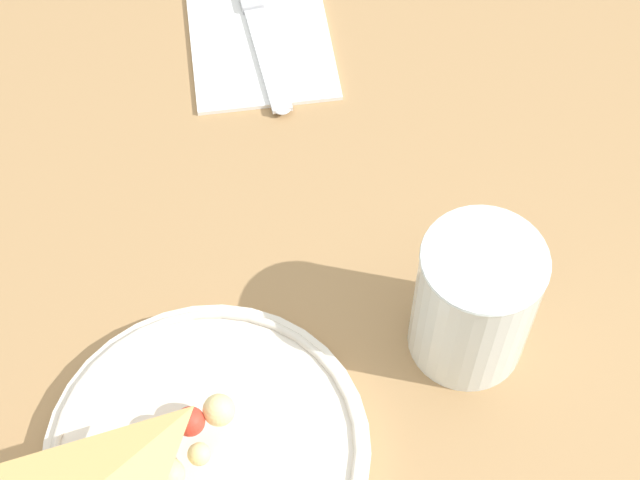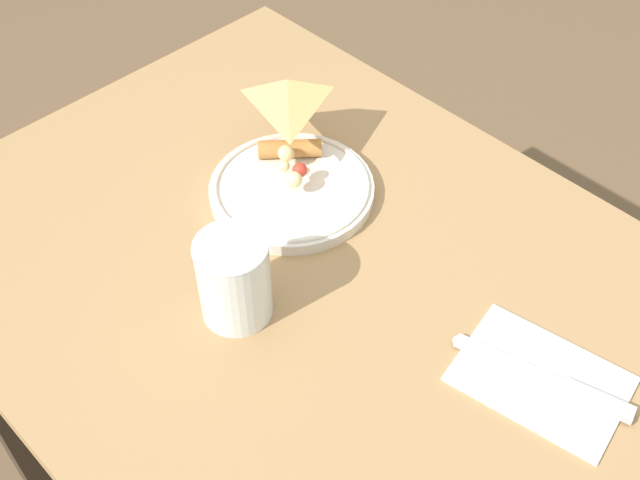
% 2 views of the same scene
% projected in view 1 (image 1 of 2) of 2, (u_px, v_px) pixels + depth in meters
% --- Properties ---
extents(dining_table, '(0.91, 0.71, 0.71)m').
position_uv_depth(dining_table, '(327.00, 406.00, 0.79)').
color(dining_table, '#A87F51').
rests_on(dining_table, ground_plane).
extents(plate_pizza, '(0.21, 0.21, 0.05)m').
position_uv_depth(plate_pizza, '(204.00, 451.00, 0.63)').
color(plate_pizza, silver).
rests_on(plate_pizza, dining_table).
extents(milk_glass, '(0.08, 0.08, 0.11)m').
position_uv_depth(milk_glass, '(474.00, 300.00, 0.65)').
color(milk_glass, white).
rests_on(milk_glass, dining_table).
extents(napkin_folded, '(0.19, 0.15, 0.00)m').
position_uv_depth(napkin_folded, '(259.00, 33.00, 0.86)').
color(napkin_folded, white).
rests_on(napkin_folded, dining_table).
extents(butter_knife, '(0.19, 0.07, 0.01)m').
position_uv_depth(butter_knife, '(257.00, 21.00, 0.86)').
color(butter_knife, '#B2B2B7').
rests_on(butter_knife, napkin_folded).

